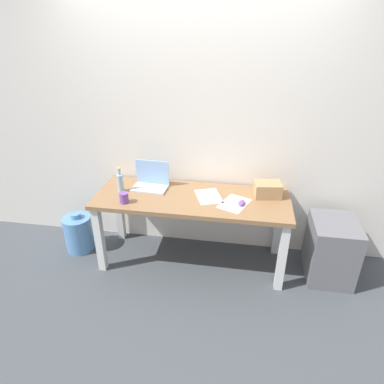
{
  "coord_description": "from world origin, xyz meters",
  "views": [
    {
      "loc": [
        0.44,
        -2.68,
        2.16
      ],
      "look_at": [
        0.0,
        0.0,
        0.77
      ],
      "focal_mm": 31.44,
      "sensor_mm": 36.0,
      "label": 1
    }
  ],
  "objects": [
    {
      "name": "ground_plane",
      "position": [
        0.0,
        0.0,
        0.0
      ],
      "size": [
        8.0,
        8.0,
        0.0
      ],
      "primitive_type": "plane",
      "color": "#42474C"
    },
    {
      "name": "back_wall",
      "position": [
        0.0,
        0.39,
        1.3
      ],
      "size": [
        5.2,
        0.08,
        2.6
      ],
      "primitive_type": "cube",
      "color": "silver",
      "rests_on": "ground"
    },
    {
      "name": "desk",
      "position": [
        0.0,
        0.0,
        0.62
      ],
      "size": [
        1.78,
        0.65,
        0.72
      ],
      "color": "olive",
      "rests_on": "ground"
    },
    {
      "name": "laptop_left",
      "position": [
        -0.42,
        0.13,
        0.78
      ],
      "size": [
        0.34,
        0.22,
        0.25
      ],
      "color": "silver",
      "rests_on": "desk"
    },
    {
      "name": "beer_bottle",
      "position": [
        -0.68,
        0.0,
        0.81
      ],
      "size": [
        0.06,
        0.06,
        0.24
      ],
      "color": "#99B7C1",
      "rests_on": "desk"
    },
    {
      "name": "computer_mouse",
      "position": [
        0.45,
        -0.07,
        0.74
      ],
      "size": [
        0.08,
        0.11,
        0.03
      ],
      "primitive_type": "ellipsoid",
      "rotation": [
        0.0,
        0.0,
        -0.17
      ],
      "color": "#724799",
      "rests_on": "desk"
    },
    {
      "name": "cardboard_box",
      "position": [
        0.68,
        0.13,
        0.79
      ],
      "size": [
        0.26,
        0.21,
        0.13
      ],
      "primitive_type": "cube",
      "rotation": [
        0.0,
        0.0,
        0.14
      ],
      "color": "tan",
      "rests_on": "desk"
    },
    {
      "name": "coffee_mug",
      "position": [
        -0.57,
        -0.2,
        0.77
      ],
      "size": [
        0.08,
        0.08,
        0.09
      ],
      "primitive_type": "cylinder",
      "color": "#724799",
      "rests_on": "desk"
    },
    {
      "name": "paper_sheet_near_back",
      "position": [
        0.15,
        0.03,
        0.72
      ],
      "size": [
        0.3,
        0.35,
        0.0
      ],
      "primitive_type": "cube",
      "rotation": [
        0.0,
        0.0,
        0.36
      ],
      "color": "white",
      "rests_on": "desk"
    },
    {
      "name": "paper_sheet_front_right",
      "position": [
        0.39,
        -0.07,
        0.72
      ],
      "size": [
        0.31,
        0.35,
        0.0
      ],
      "primitive_type": "cube",
      "rotation": [
        0.0,
        0.0,
        -0.4
      ],
      "color": "white",
      "rests_on": "desk"
    },
    {
      "name": "water_cooler_jug",
      "position": [
        -1.19,
        0.0,
        0.19
      ],
      "size": [
        0.29,
        0.29,
        0.43
      ],
      "color": "#598CC6",
      "rests_on": "ground"
    },
    {
      "name": "filing_cabinet",
      "position": [
        1.29,
        -0.01,
        0.29
      ],
      "size": [
        0.4,
        0.48,
        0.58
      ],
      "primitive_type": "cube",
      "color": "slate",
      "rests_on": "ground"
    }
  ]
}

